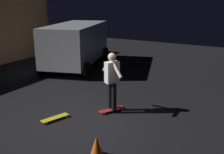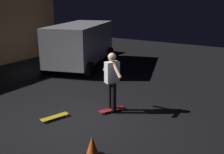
{
  "view_description": "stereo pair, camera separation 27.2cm",
  "coord_description": "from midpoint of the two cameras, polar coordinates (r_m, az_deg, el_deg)",
  "views": [
    {
      "loc": [
        -4.9,
        -3.89,
        3.14
      ],
      "look_at": [
        1.14,
        -0.37,
        1.05
      ],
      "focal_mm": 41.73,
      "sensor_mm": 36.0,
      "label": 1
    },
    {
      "loc": [
        -4.76,
        -4.12,
        3.14
      ],
      "look_at": [
        1.14,
        -0.37,
        1.05
      ],
      "focal_mm": 41.73,
      "sensor_mm": 36.0,
      "label": 2
    }
  ],
  "objects": [
    {
      "name": "traffic_cone",
      "position": [
        5.59,
        -4.85,
        -15.05
      ],
      "size": [
        0.34,
        0.34,
        0.46
      ],
      "color": "black",
      "rests_on": "ground_plane"
    },
    {
      "name": "skater",
      "position": [
        7.3,
        -1.07,
        -0.11
      ],
      "size": [
        0.55,
        0.9,
        1.67
      ],
      "color": "black",
      "rests_on": "skateboard_ridden"
    },
    {
      "name": "skateboard_ridden",
      "position": [
        7.64,
        -1.03,
        -7.17
      ],
      "size": [
        0.78,
        0.55,
        0.07
      ],
      "color": "#AD1E23",
      "rests_on": "ground_plane"
    },
    {
      "name": "parked_van",
      "position": [
        12.61,
        -8.39,
        7.45
      ],
      "size": [
        4.97,
        3.4,
        2.03
      ],
      "color": "#B2B2B7",
      "rests_on": "ground_plane"
    },
    {
      "name": "ground_plane",
      "position": [
        7.02,
        -8.58,
        -10.13
      ],
      "size": [
        28.0,
        28.0,
        0.0
      ],
      "primitive_type": "plane",
      "color": "black"
    },
    {
      "name": "skateboard_spare",
      "position": [
        7.33,
        -13.42,
        -8.73
      ],
      "size": [
        0.8,
        0.43,
        0.07
      ],
      "color": "gold",
      "rests_on": "ground_plane"
    }
  ]
}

